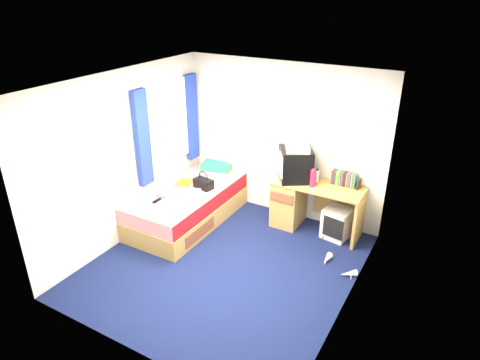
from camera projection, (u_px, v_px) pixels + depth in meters
The scene contains 20 objects.
ground at pixel (225, 264), 5.67m from camera, with size 3.40×3.40×0.00m, color #0C1438.
room_shell at pixel (223, 164), 5.05m from camera, with size 3.40×3.40×3.40m.
bed at pixel (188, 205), 6.59m from camera, with size 1.01×2.00×0.54m.
pillow at pixel (217, 166), 7.17m from camera, with size 0.49×0.31×0.11m, color teal.
desk at pixel (300, 201), 6.42m from camera, with size 1.30×0.55×0.75m.
storage_cube at pixel (337, 223), 6.19m from camera, with size 0.36×0.36×0.45m, color silver.
crt_tv at pixel (295, 164), 6.23m from camera, with size 0.63×0.64×0.48m.
vcr at pixel (297, 146), 6.11m from camera, with size 0.47×0.33×0.09m, color silver.
book_row at pixel (344, 179), 6.10m from camera, with size 0.34×0.13×0.20m.
picture_frame at pixel (359, 184), 6.00m from camera, with size 0.02×0.12×0.14m, color #321F10.
pink_water_bottle at pixel (313, 179), 6.05m from camera, with size 0.08×0.08×0.24m, color #DD1F4B.
aerosol_can at pixel (317, 176), 6.19m from camera, with size 0.05×0.05×0.19m, color silver.
handbag at pixel (204, 183), 6.49m from camera, with size 0.32×0.21×0.28m.
towel at pixel (188, 195), 6.20m from camera, with size 0.33×0.27×0.11m, color silver.
magazine at pixel (185, 183), 6.69m from camera, with size 0.21×0.28×0.01m, color gold.
water_bottle at pixel (162, 195), 6.25m from camera, with size 0.07×0.07×0.20m, color silver.
colour_swatch_fan at pixel (166, 206), 6.00m from camera, with size 0.22×0.06×0.01m, color yellow.
remote_control at pixel (157, 201), 6.14m from camera, with size 0.05×0.16×0.02m, color black.
window_assembly at pixel (168, 126), 6.47m from camera, with size 0.11×1.42×1.40m.
white_heels at pixel (337, 266), 5.56m from camera, with size 0.51×0.38×0.09m.
Camera 1 is at (2.49, -3.95, 3.41)m, focal length 32.00 mm.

